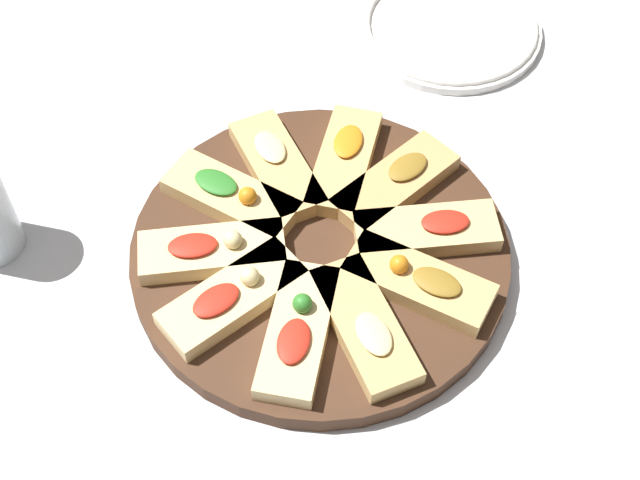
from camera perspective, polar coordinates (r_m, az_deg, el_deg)
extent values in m
plane|color=silver|center=(0.87, 0.00, -1.17)|extent=(3.00, 3.00, 0.00)
cylinder|color=#422819|center=(0.87, 0.00, -0.77)|extent=(0.37, 0.37, 0.02)
cube|color=tan|center=(0.90, 4.82, 3.61)|extent=(0.14, 0.12, 0.02)
ellipsoid|color=olive|center=(0.90, 5.64, 4.69)|extent=(0.05, 0.05, 0.01)
cube|color=tan|center=(0.91, 1.56, 5.05)|extent=(0.14, 0.06, 0.02)
ellipsoid|color=orange|center=(0.91, 1.82, 6.34)|extent=(0.05, 0.03, 0.01)
cube|color=tan|center=(0.91, -2.76, 4.73)|extent=(0.14, 0.12, 0.02)
ellipsoid|color=beige|center=(0.91, -3.22, 5.97)|extent=(0.05, 0.05, 0.01)
cube|color=#DBB775|center=(0.89, -5.71, 2.76)|extent=(0.10, 0.15, 0.02)
ellipsoid|color=#2D7A28|center=(0.88, -6.69, 3.71)|extent=(0.04, 0.05, 0.01)
sphere|color=orange|center=(0.87, -4.66, 2.83)|extent=(0.02, 0.02, 0.02)
cube|color=#E5C689|center=(0.85, -6.91, -0.71)|extent=(0.09, 0.15, 0.02)
ellipsoid|color=red|center=(0.84, -8.16, -0.34)|extent=(0.04, 0.05, 0.01)
sphere|color=beige|center=(0.84, -5.60, 0.02)|extent=(0.02, 0.02, 0.02)
cube|color=#E5C689|center=(0.82, -5.61, -3.67)|extent=(0.14, 0.13, 0.02)
ellipsoid|color=red|center=(0.80, -6.68, -3.84)|extent=(0.05, 0.05, 0.01)
sphere|color=beige|center=(0.81, -4.51, -2.35)|extent=(0.02, 0.02, 0.02)
cube|color=#E5C689|center=(0.79, -1.42, -5.87)|extent=(0.14, 0.05, 0.02)
ellipsoid|color=red|center=(0.77, -1.70, -6.48)|extent=(0.05, 0.03, 0.01)
sphere|color=#2D7A28|center=(0.79, -1.13, -4.07)|extent=(0.02, 0.02, 0.02)
cube|color=tan|center=(0.80, 2.89, -5.48)|extent=(0.14, 0.12, 0.02)
ellipsoid|color=beige|center=(0.78, 3.45, -6.01)|extent=(0.05, 0.05, 0.01)
cube|color=tan|center=(0.83, 6.31, -2.69)|extent=(0.09, 0.15, 0.02)
ellipsoid|color=olive|center=(0.81, 7.49, -2.68)|extent=(0.04, 0.05, 0.01)
sphere|color=orange|center=(0.82, 5.09, -1.57)|extent=(0.02, 0.02, 0.02)
cube|color=#DBB775|center=(0.86, 6.81, 0.58)|extent=(0.09, 0.15, 0.02)
ellipsoid|color=red|center=(0.86, 8.02, 1.17)|extent=(0.04, 0.05, 0.01)
cylinder|color=white|center=(1.11, 8.32, 13.20)|extent=(0.22, 0.22, 0.01)
torus|color=white|center=(1.10, 8.36, 13.48)|extent=(0.21, 0.21, 0.01)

